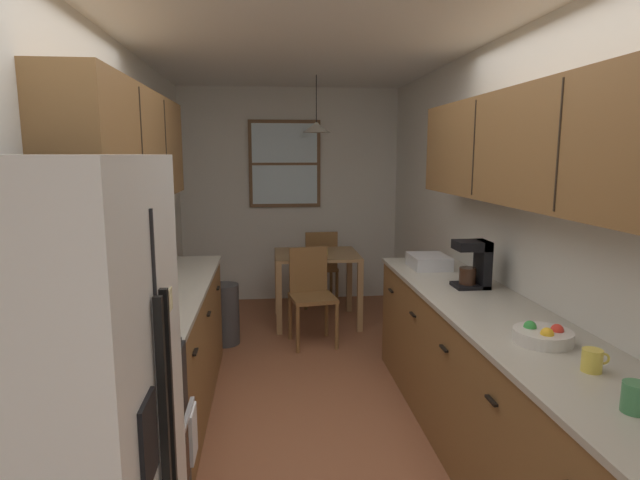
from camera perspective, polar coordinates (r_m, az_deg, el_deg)
The scene contains 26 objects.
ground_plane at distance 4.10m, azimuth -1.37°, elevation -16.24°, with size 12.00×12.00×0.00m, color #995B3D.
wall_left at distance 3.87m, azimuth -21.80°, elevation 1.30°, with size 0.10×9.00×2.55m, color silver.
wall_right at distance 4.06m, azimuth 17.90°, elevation 1.87°, with size 0.10×9.00×2.55m, color silver.
wall_back at distance 6.36m, azimuth -3.30°, elevation 4.88°, with size 4.40×0.10×2.55m, color silver.
ceiling_slab at distance 3.79m, azimuth -1.53°, elevation 21.82°, with size 4.40×9.00×0.08m, color white.
refrigerator at distance 1.80m, azimuth -28.68°, elevation -21.42°, with size 0.73×0.77×1.77m.
stove_range at distance 2.59m, azimuth -22.53°, elevation -21.59°, with size 0.66×0.60×1.10m.
microwave_over_range at distance 2.28m, azimuth -27.06°, elevation 4.24°, with size 0.39×0.57×0.31m.
counter_left at distance 3.79m, azimuth -16.71°, elevation -11.49°, with size 0.64×2.10×0.90m.
upper_cabinets_left at distance 3.53m, azimuth -20.19°, elevation 9.60°, with size 0.33×2.18×0.70m.
counter_right at distance 3.26m, azimuth 18.58°, elevation -15.08°, with size 0.64×3.16×0.90m.
upper_cabinets_right at distance 3.00m, azimuth 22.82°, elevation 9.34°, with size 0.33×2.84×0.62m.
dining_table at distance 5.48m, azimuth -0.38°, elevation -2.78°, with size 0.87×0.74×0.75m.
dining_chair_near at distance 4.94m, azimuth -1.00°, elevation -5.57°, with size 0.45×0.45×0.90m.
dining_chair_far at distance 6.08m, azimuth -0.01°, elevation -2.71°, with size 0.42×0.42×0.90m.
pendant_light at distance 5.36m, azimuth -0.40°, elevation 12.25°, with size 0.28×0.28×0.56m.
back_window at distance 6.27m, azimuth -3.89°, elevation 8.31°, with size 0.85×0.05×1.03m.
trash_bin at distance 5.03m, azimuth -10.44°, elevation -7.99°, with size 0.28×0.28×0.57m, color #3F3F42.
storage_canister at distance 2.92m, azimuth -19.98°, elevation -6.85°, with size 0.13×0.13×0.18m.
dish_towel at distance 2.63m, azimuth -13.70°, elevation -19.89°, with size 0.02×0.16×0.24m, color white.
coffee_maker at distance 3.59m, azimuth 16.65°, elevation -2.43°, with size 0.22×0.18×0.31m.
mug_by_coffeemaker at distance 2.15m, azimuth 31.24°, elevation -14.53°, with size 0.12×0.09×0.11m.
mug_spare at distance 2.44m, azimuth 27.65°, elevation -11.59°, with size 0.12×0.08×0.09m.
fruit_bowl at distance 2.69m, azimuth 23.22°, elevation -9.54°, with size 0.27×0.27×0.09m.
dish_rack at distance 4.14m, azimuth 11.82°, elevation -2.31°, with size 0.28×0.34×0.10m, color silver.
table_serving_bowl at distance 5.35m, azimuth -0.17°, elevation -1.32°, with size 0.19×0.19×0.06m, color #E0D14C.
Camera 1 is at (-0.28, -2.69, 1.78)m, focal length 29.24 mm.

